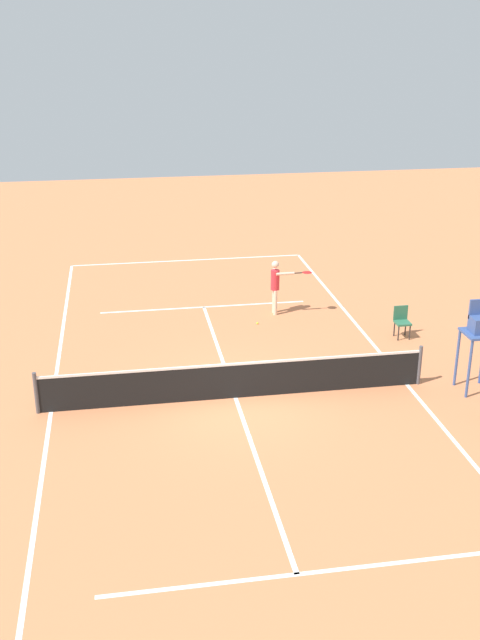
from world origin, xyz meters
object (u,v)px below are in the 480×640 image
(courtside_chair_mid, at_px, (402,320))
(tennis_ball, at_px, (257,323))
(player_serving, at_px, (277,282))
(umpire_chair, at_px, (479,332))

(courtside_chair_mid, bearing_deg, tennis_ball, -22.91)
(player_serving, distance_m, umpire_chair, 7.32)
(courtside_chair_mid, bearing_deg, umpire_chair, 98.57)
(tennis_ball, distance_m, courtside_chair_mid, 4.45)
(tennis_ball, relative_size, umpire_chair, 0.03)
(player_serving, height_order, tennis_ball, player_serving)
(player_serving, height_order, courtside_chair_mid, player_serving)
(umpire_chair, bearing_deg, player_serving, -58.21)
(player_serving, relative_size, courtside_chair_mid, 1.88)
(player_serving, xyz_separation_m, courtside_chair_mid, (-3.29, 2.54, -0.53))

